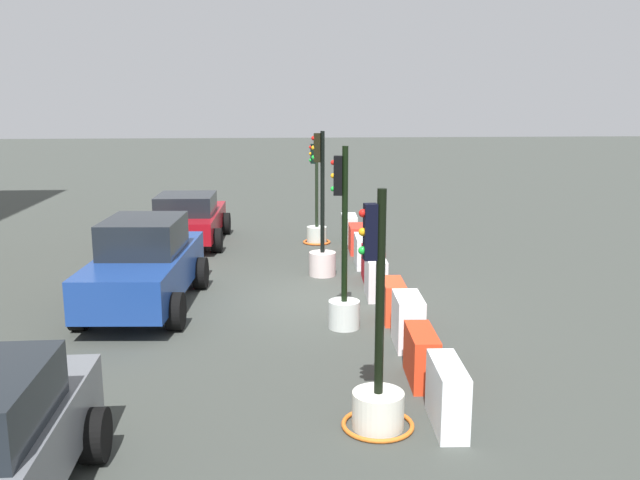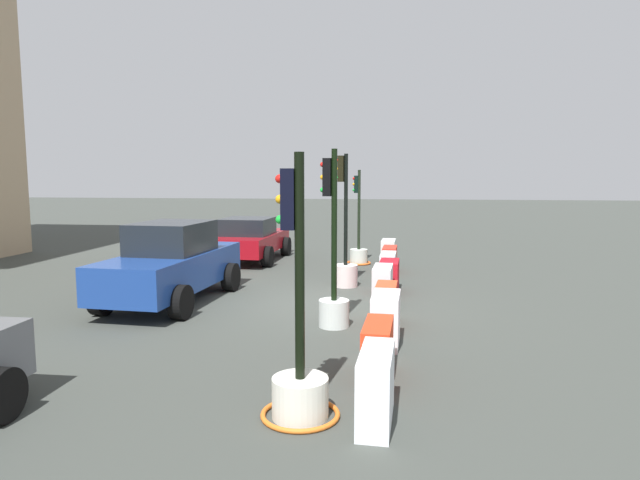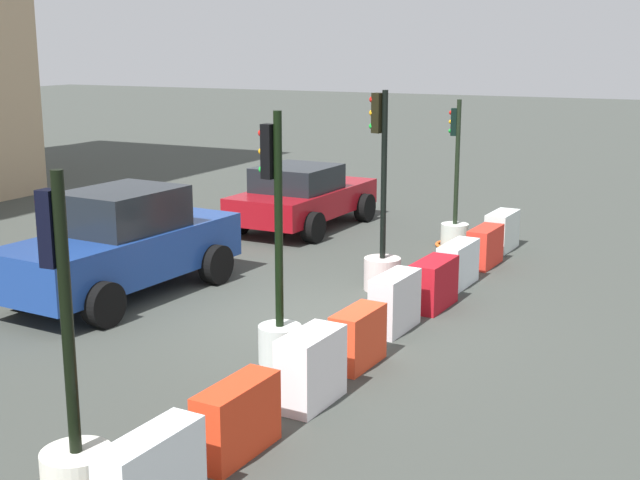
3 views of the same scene
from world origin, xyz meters
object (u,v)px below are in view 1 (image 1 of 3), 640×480
(traffic_light_3, at_px, (317,228))
(construction_barrier_1, at_px, (421,356))
(traffic_light_2, at_px, (322,249))
(car_blue_estate, at_px, (145,265))
(traffic_light_1, at_px, (344,291))
(construction_barrier_4, at_px, (376,278))
(construction_barrier_3, at_px, (393,301))
(construction_barrier_7, at_px, (357,239))
(car_red_compact, at_px, (188,218))
(traffic_light_0, at_px, (378,389))
(construction_barrier_6, at_px, (363,251))
(construction_barrier_8, at_px, (349,228))
(construction_barrier_5, at_px, (373,264))
(construction_barrier_0, at_px, (447,395))
(construction_barrier_2, at_px, (408,321))

(traffic_light_3, bearing_deg, construction_barrier_1, -174.96)
(traffic_light_2, xyz_separation_m, car_blue_estate, (-2.30, 3.84, 0.23))
(traffic_light_1, xyz_separation_m, construction_barrier_4, (1.96, -0.91, -0.29))
(construction_barrier_3, height_order, construction_barrier_4, construction_barrier_4)
(traffic_light_1, xyz_separation_m, construction_barrier_7, (6.38, -1.06, -0.34))
(traffic_light_2, relative_size, car_red_compact, 0.81)
(traffic_light_1, distance_m, construction_barrier_3, 1.13)
(traffic_light_0, xyz_separation_m, construction_barrier_6, (8.76, -1.00, -0.14))
(traffic_light_1, relative_size, construction_barrier_7, 3.14)
(construction_barrier_1, height_order, construction_barrier_4, construction_barrier_4)
(traffic_light_0, distance_m, traffic_light_1, 4.01)
(traffic_light_1, height_order, construction_barrier_3, traffic_light_1)
(construction_barrier_8, bearing_deg, construction_barrier_1, 179.52)
(traffic_light_1, relative_size, car_blue_estate, 0.73)
(traffic_light_3, xyz_separation_m, car_red_compact, (0.24, 3.81, 0.29))
(construction_barrier_4, distance_m, construction_barrier_5, 1.37)
(traffic_light_3, bearing_deg, construction_barrier_8, -81.38)
(construction_barrier_0, distance_m, construction_barrier_6, 8.80)
(construction_barrier_3, relative_size, car_blue_estate, 0.21)
(traffic_light_2, distance_m, construction_barrier_1, 6.56)
(traffic_light_2, distance_m, construction_barrier_8, 4.10)
(construction_barrier_1, relative_size, car_blue_estate, 0.24)
(construction_barrier_7, xyz_separation_m, car_blue_estate, (-4.78, 5.00, 0.52))
(construction_barrier_4, height_order, construction_barrier_6, construction_barrier_4)
(construction_barrier_7, xyz_separation_m, car_red_compact, (1.55, 4.85, 0.38))
(construction_barrier_7, bearing_deg, construction_barrier_6, 178.69)
(traffic_light_3, height_order, construction_barrier_1, traffic_light_3)
(traffic_light_2, distance_m, construction_barrier_0, 8.02)
(car_blue_estate, bearing_deg, construction_barrier_3, -104.01)
(traffic_light_0, xyz_separation_m, construction_barrier_0, (-0.04, -0.92, -0.10))
(traffic_light_0, distance_m, construction_barrier_8, 11.89)
(traffic_light_3, relative_size, construction_barrier_5, 2.82)
(construction_barrier_4, bearing_deg, traffic_light_1, 154.98)
(construction_barrier_0, bearing_deg, traffic_light_0, 87.74)
(traffic_light_2, relative_size, construction_barrier_4, 3.26)
(traffic_light_2, relative_size, construction_barrier_5, 3.14)
(construction_barrier_4, bearing_deg, traffic_light_0, 171.45)
(traffic_light_1, bearing_deg, construction_barrier_1, -160.22)
(construction_barrier_0, xyz_separation_m, car_red_compact, (11.97, 4.73, 0.32))
(traffic_light_1, distance_m, construction_barrier_0, 4.16)
(construction_barrier_6, xyz_separation_m, car_blue_estate, (-3.15, 4.97, 0.51))
(construction_barrier_4, bearing_deg, construction_barrier_6, -2.17)
(construction_barrier_1, distance_m, construction_barrier_5, 5.89)
(traffic_light_1, height_order, construction_barrier_8, traffic_light_1)
(construction_barrier_7, height_order, car_blue_estate, car_blue_estate)
(traffic_light_0, distance_m, construction_barrier_1, 1.70)
(construction_barrier_3, height_order, construction_barrier_5, construction_barrier_5)
(construction_barrier_0, bearing_deg, construction_barrier_2, -1.52)
(traffic_light_2, height_order, construction_barrier_7, traffic_light_2)
(traffic_light_2, bearing_deg, construction_barrier_4, -152.38)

